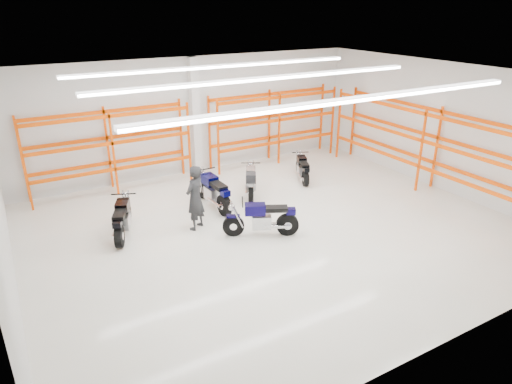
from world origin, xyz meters
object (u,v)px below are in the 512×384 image
motorcycle_back_d (302,169)px  standing_man (195,198)px  motorcycle_back_a (122,220)px  motorcycle_back_c (251,182)px  motorcycle_back_b (214,192)px  structural_column (195,117)px  motorcycle_main (264,219)px

motorcycle_back_d → standing_man: size_ratio=0.93×
motorcycle_back_a → motorcycle_back_c: bearing=9.1°
motorcycle_back_a → motorcycle_back_c: 4.76m
motorcycle_back_b → standing_man: (-1.11, -1.12, 0.45)m
motorcycle_back_d → structural_column: (-3.10, 2.90, 1.80)m
standing_man → motorcycle_back_c: bearing=173.7°
motorcycle_main → motorcycle_back_a: motorcycle_main is taller
motorcycle_back_c → structural_column: size_ratio=0.44×
motorcycle_back_b → motorcycle_back_c: bearing=9.1°
motorcycle_back_c → standing_man: size_ratio=1.00×
motorcycle_back_c → standing_man: standing_man is taller
motorcycle_back_b → structural_column: 4.01m
motorcycle_back_d → standing_man: 5.45m
motorcycle_back_a → motorcycle_back_d: size_ratio=1.13×
motorcycle_back_c → motorcycle_back_b: bearing=-170.9°
motorcycle_main → motorcycle_back_d: size_ratio=1.11×
motorcycle_back_b → standing_man: size_ratio=1.19×
motorcycle_back_c → motorcycle_back_a: bearing=-170.9°
standing_man → structural_column: (2.03, 4.63, 1.26)m
motorcycle_back_b → structural_column: size_ratio=0.52×
motorcycle_main → motorcycle_back_c: (1.11, 2.79, 0.02)m
standing_man → structural_column: structural_column is taller
motorcycle_back_b → motorcycle_back_d: motorcycle_back_b is taller
motorcycle_main → standing_man: bearing=137.4°
motorcycle_main → motorcycle_back_b: motorcycle_back_b is taller
motorcycle_back_c → motorcycle_back_d: size_ratio=1.07×
motorcycle_back_c → motorcycle_back_d: motorcycle_back_c is taller
motorcycle_back_a → structural_column: 5.98m
motorcycle_back_b → motorcycle_back_a: bearing=-170.9°
motorcycle_back_a → motorcycle_back_b: size_ratio=0.88×
standing_man → structural_column: size_ratio=0.44×
motorcycle_main → motorcycle_back_a: (-3.58, 2.03, -0.01)m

